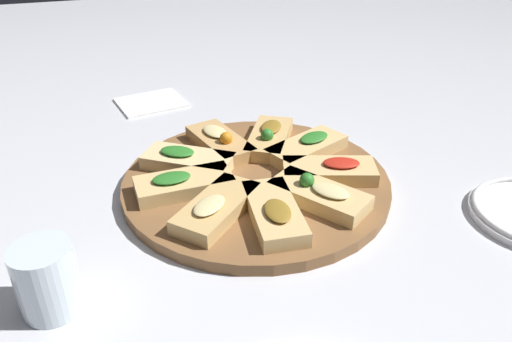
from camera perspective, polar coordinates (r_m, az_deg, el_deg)
The scene contains 13 objects.
ground_plane at distance 0.76m, azimuth 0.00°, elevation -1.81°, with size 3.00×3.00×0.00m, color silver.
serving_board at distance 0.76m, azimuth 0.00°, elevation -1.26°, with size 0.40×0.40×0.02m, color brown.
focaccia_slice_0 at distance 0.66m, azimuth 2.11°, elevation -4.72°, with size 0.07×0.14×0.03m.
focaccia_slice_1 at distance 0.70m, azimuth 7.23°, elevation -2.66°, with size 0.13×0.15×0.04m.
focaccia_slice_2 at distance 0.76m, azimuth 8.46°, elevation 0.05°, with size 0.15×0.10×0.03m.
focaccia_slice_3 at distance 0.82m, azimuth 5.84°, elevation 2.69°, with size 0.15×0.11×0.03m.
focaccia_slice_4 at distance 0.84m, azimuth 1.53°, elevation 3.82°, with size 0.12×0.15×0.04m.
focaccia_slice_5 at distance 0.83m, azimuth -4.12°, elevation 3.34°, with size 0.10×0.15×0.04m.
focaccia_slice_6 at distance 0.78m, azimuth -7.83°, elevation 1.23°, with size 0.15×0.13×0.03m.
focaccia_slice_7 at distance 0.72m, azimuth -8.31°, elevation -1.46°, with size 0.14×0.07×0.03m.
focaccia_slice_8 at distance 0.67m, azimuth -4.55°, elevation -4.18°, with size 0.14×0.14×0.03m.
water_glass at distance 0.58m, azimuth -22.79°, elevation -11.32°, with size 0.07×0.07×0.08m, color silver.
napkin_stack at distance 1.08m, azimuth -11.92°, elevation 7.78°, with size 0.13×0.11×0.01m, color white.
Camera 1 is at (0.19, 0.62, 0.41)m, focal length 35.00 mm.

